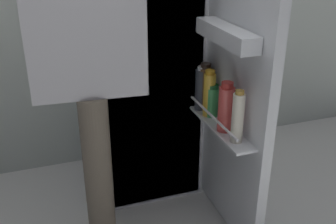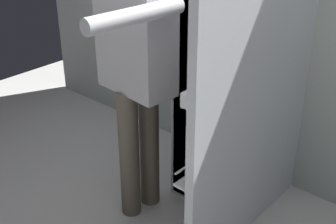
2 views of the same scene
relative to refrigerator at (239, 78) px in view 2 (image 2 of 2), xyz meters
name	(u,v)px [view 2 (image 2 of 2)]	position (x,y,z in m)	size (l,w,h in m)	color
refrigerator	(239,78)	(0.00, 0.00, 0.00)	(0.63, 1.17, 1.67)	silver
person	(138,62)	(-0.35, -0.49, 0.15)	(0.54, 0.78, 1.63)	#665B4C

